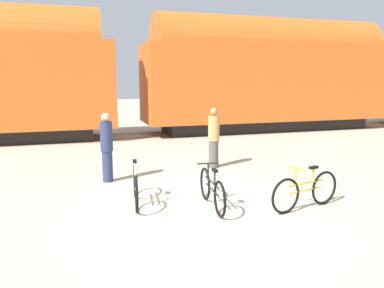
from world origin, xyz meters
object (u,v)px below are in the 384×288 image
object	(u,v)px
bicycle_yellow	(306,191)
person_in_navy	(107,147)
bicycle_silver	(136,186)
person_in_tan	(214,138)
bicycle_black	(212,190)
freight_train	(129,71)

from	to	relation	value
bicycle_yellow	person_in_navy	xyz separation A→B (m)	(-3.55, 3.21, 0.51)
bicycle_silver	person_in_tan	world-z (taller)	person_in_tan
bicycle_black	person_in_navy	world-z (taller)	person_in_navy
bicycle_yellow	bicycle_black	world-z (taller)	bicycle_yellow
bicycle_silver	freight_train	bearing A→B (deg)	82.47
bicycle_yellow	bicycle_silver	bearing A→B (deg)	157.69
bicycle_yellow	bicycle_silver	world-z (taller)	bicycle_silver
bicycle_yellow	bicycle_silver	distance (m)	3.41
bicycle_silver	person_in_navy	distance (m)	2.02
freight_train	bicycle_black	distance (m)	10.22
person_in_tan	freight_train	bearing A→B (deg)	-131.05
freight_train	bicycle_black	bearing A→B (deg)	-88.87
bicycle_yellow	person_in_tan	xyz separation A→B (m)	(-0.49, 3.84, 0.50)
bicycle_black	person_in_navy	size ratio (longest dim) A/B	1.01
bicycle_yellow	bicycle_black	distance (m)	1.85
person_in_tan	person_in_navy	world-z (taller)	person_in_tan
bicycle_yellow	person_in_tan	size ratio (longest dim) A/B	1.00
freight_train	person_in_tan	world-z (taller)	freight_train
bicycle_yellow	person_in_navy	distance (m)	4.82
bicycle_black	person_in_navy	bearing A→B (deg)	125.07
freight_train	bicycle_yellow	size ratio (longest dim) A/B	30.50
bicycle_silver	person_in_navy	world-z (taller)	person_in_navy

